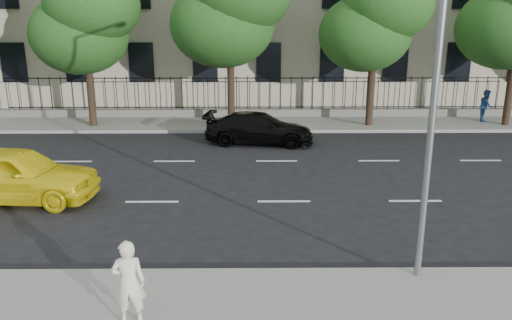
% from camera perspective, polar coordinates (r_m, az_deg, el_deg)
% --- Properties ---
extents(ground, '(120.00, 120.00, 0.00)m').
position_cam_1_polar(ground, '(12.90, 3.91, -8.63)').
color(ground, black).
rests_on(ground, ground).
extents(far_sidewalk, '(60.00, 4.00, 0.15)m').
position_cam_1_polar(far_sidewalk, '(26.26, 1.63, 4.21)').
color(far_sidewalk, gray).
rests_on(far_sidewalk, ground).
extents(lane_markings, '(49.60, 4.62, 0.01)m').
position_cam_1_polar(lane_markings, '(17.33, 2.74, -2.13)').
color(lane_markings, silver).
rests_on(lane_markings, ground).
extents(iron_fence, '(30.00, 0.50, 2.20)m').
position_cam_1_polar(iron_fence, '(27.83, 1.51, 6.06)').
color(iron_fence, slate).
rests_on(iron_fence, far_sidewalk).
extents(street_light, '(0.25, 3.32, 8.05)m').
position_cam_1_polar(street_light, '(10.54, 19.33, 13.98)').
color(street_light, slate).
rests_on(street_light, near_sidewalk).
extents(tree_b, '(5.53, 5.12, 8.97)m').
position_cam_1_polar(tree_b, '(26.32, -18.94, 16.07)').
color(tree_b, '#382619').
rests_on(tree_b, far_sidewalk).
extents(tree_d, '(5.34, 4.94, 8.84)m').
position_cam_1_polar(tree_d, '(25.79, 13.53, 16.47)').
color(tree_d, '#382619').
rests_on(tree_d, far_sidewalk).
extents(yellow_taxi, '(5.05, 2.34, 1.67)m').
position_cam_1_polar(yellow_taxi, '(16.64, -25.88, -1.50)').
color(yellow_taxi, yellow).
rests_on(yellow_taxi, ground).
extents(black_sedan, '(5.02, 2.59, 1.39)m').
position_cam_1_polar(black_sedan, '(22.07, 0.39, 3.65)').
color(black_sedan, black).
rests_on(black_sedan, ground).
extents(woman_near, '(0.63, 0.46, 1.58)m').
position_cam_1_polar(woman_near, '(9.13, -14.35, -13.44)').
color(woman_near, white).
rests_on(woman_near, near_sidewalk).
extents(pedestrian_far, '(0.88, 0.98, 1.65)m').
position_cam_1_polar(pedestrian_far, '(29.00, 24.80, 5.67)').
color(pedestrian_far, '#294F95').
rests_on(pedestrian_far, far_sidewalk).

